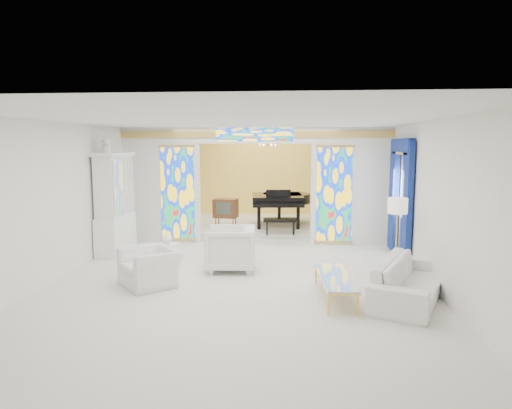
# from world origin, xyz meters

# --- Properties ---
(floor) EXTENTS (12.00, 12.00, 0.00)m
(floor) POSITION_xyz_m (0.00, 0.00, 0.00)
(floor) COLOR silver
(floor) RESTS_ON ground
(ceiling) EXTENTS (7.00, 12.00, 0.02)m
(ceiling) POSITION_xyz_m (0.00, 0.00, 3.00)
(ceiling) COLOR white
(ceiling) RESTS_ON wall_back
(wall_back) EXTENTS (7.00, 0.02, 3.00)m
(wall_back) POSITION_xyz_m (0.00, 6.00, 1.50)
(wall_back) COLOR white
(wall_back) RESTS_ON floor
(wall_front) EXTENTS (7.00, 0.02, 3.00)m
(wall_front) POSITION_xyz_m (0.00, -6.00, 1.50)
(wall_front) COLOR white
(wall_front) RESTS_ON floor
(wall_left) EXTENTS (0.02, 12.00, 3.00)m
(wall_left) POSITION_xyz_m (-3.50, 0.00, 1.50)
(wall_left) COLOR white
(wall_left) RESTS_ON floor
(wall_right) EXTENTS (0.02, 12.00, 3.00)m
(wall_right) POSITION_xyz_m (3.50, 0.00, 1.50)
(wall_right) COLOR white
(wall_right) RESTS_ON floor
(partition_wall) EXTENTS (7.00, 0.22, 3.00)m
(partition_wall) POSITION_xyz_m (0.00, 2.00, 1.65)
(partition_wall) COLOR white
(partition_wall) RESTS_ON floor
(stained_glass_left) EXTENTS (0.90, 0.04, 2.40)m
(stained_glass_left) POSITION_xyz_m (-2.03, 1.89, 1.30)
(stained_glass_left) COLOR gold
(stained_glass_left) RESTS_ON partition_wall
(stained_glass_right) EXTENTS (0.90, 0.04, 2.40)m
(stained_glass_right) POSITION_xyz_m (2.03, 1.89, 1.30)
(stained_glass_right) COLOR gold
(stained_glass_right) RESTS_ON partition_wall
(stained_glass_transom) EXTENTS (2.00, 0.04, 0.34)m
(stained_glass_transom) POSITION_xyz_m (0.00, 1.89, 2.82)
(stained_glass_transom) COLOR gold
(stained_glass_transom) RESTS_ON partition_wall
(alcove_platform) EXTENTS (6.80, 3.80, 0.18)m
(alcove_platform) POSITION_xyz_m (0.00, 4.10, 0.09)
(alcove_platform) COLOR silver
(alcove_platform) RESTS_ON floor
(gold_curtain_back) EXTENTS (6.70, 0.10, 2.90)m
(gold_curtain_back) POSITION_xyz_m (0.00, 5.88, 1.50)
(gold_curtain_back) COLOR #FFDA58
(gold_curtain_back) RESTS_ON wall_back
(chandelier) EXTENTS (0.48, 0.48, 0.30)m
(chandelier) POSITION_xyz_m (0.20, 4.00, 2.55)
(chandelier) COLOR gold
(chandelier) RESTS_ON ceiling
(blue_drapes) EXTENTS (0.14, 1.85, 2.65)m
(blue_drapes) POSITION_xyz_m (3.40, 0.70, 1.58)
(blue_drapes) COLOR navy
(blue_drapes) RESTS_ON wall_right
(china_cabinet) EXTENTS (0.56, 1.46, 2.72)m
(china_cabinet) POSITION_xyz_m (-3.22, 0.60, 1.17)
(china_cabinet) COLOR white
(china_cabinet) RESTS_ON floor
(armchair_left) EXTENTS (1.36, 1.38, 0.67)m
(armchair_left) POSITION_xyz_m (-1.61, -1.83, 0.34)
(armchair_left) COLOR white
(armchair_left) RESTS_ON floor
(armchair_right) EXTENTS (1.06, 1.03, 0.91)m
(armchair_right) POSITION_xyz_m (-0.28, -0.70, 0.45)
(armchair_right) COLOR white
(armchair_right) RESTS_ON floor
(sofa) EXTENTS (1.75, 2.48, 0.67)m
(sofa) POSITION_xyz_m (2.95, -2.24, 0.34)
(sofa) COLOR white
(sofa) RESTS_ON floor
(side_table) EXTENTS (0.49, 0.49, 0.58)m
(side_table) POSITION_xyz_m (-1.54, -0.98, 0.38)
(side_table) COLOR white
(side_table) RESTS_ON floor
(vase) EXTENTS (0.27, 0.27, 0.21)m
(vase) POSITION_xyz_m (-1.54, -0.98, 0.69)
(vase) COLOR white
(vase) RESTS_ON side_table
(coffee_table) EXTENTS (0.65, 1.73, 0.38)m
(coffee_table) POSITION_xyz_m (1.71, -2.26, 0.35)
(coffee_table) COLOR silver
(coffee_table) RESTS_ON floor
(floor_lamp) EXTENTS (0.50, 0.50, 1.55)m
(floor_lamp) POSITION_xyz_m (3.01, -0.85, 1.32)
(floor_lamp) COLOR gold
(floor_lamp) RESTS_ON floor
(grand_piano) EXTENTS (1.86, 2.90, 1.12)m
(grand_piano) POSITION_xyz_m (0.64, 3.76, 0.93)
(grand_piano) COLOR black
(grand_piano) RESTS_ON alcove_platform
(tv_console) EXTENTS (0.73, 0.53, 0.79)m
(tv_console) POSITION_xyz_m (-1.00, 3.43, 0.69)
(tv_console) COLOR brown
(tv_console) RESTS_ON alcove_platform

